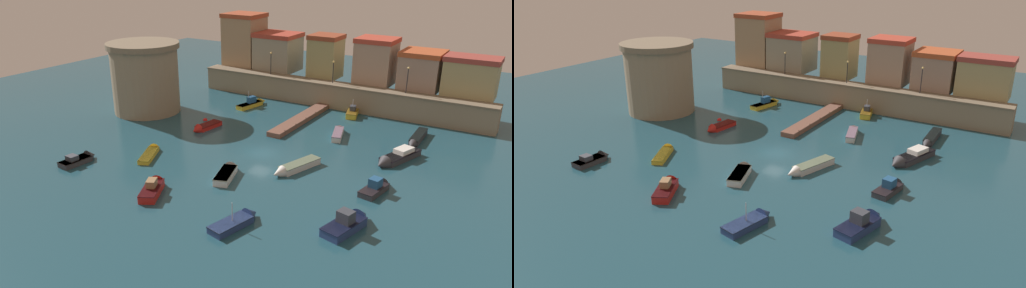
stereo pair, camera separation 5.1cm
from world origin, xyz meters
TOP-DOWN VIEW (x-y plane):
  - ground_plane at (0.00, 0.00)m, footprint 125.05×125.05m
  - quay_wall at (0.00, 22.15)m, footprint 46.97×2.93m
  - old_town_backdrop at (-2.71, 26.16)m, footprint 44.82×6.12m
  - fortress_tower at (-23.19, 5.18)m, footprint 10.62×10.62m
  - pier_dock at (-1.16, 13.00)m, footprint 1.96×15.68m
  - quay_lamp_0 at (-11.44, 22.15)m, footprint 0.32×0.32m
  - quay_lamp_1 at (-0.41, 22.15)m, footprint 0.32×0.32m
  - quay_lamp_2 at (10.92, 22.15)m, footprint 0.32×0.32m
  - moored_boat_0 at (-10.87, 15.80)m, footprint 2.52×6.07m
  - moored_boat_1 at (0.48, -7.47)m, footprint 3.21×5.64m
  - moored_boat_2 at (5.95, -2.60)m, footprint 3.35×6.84m
  - moored_boat_3 at (-10.80, -7.30)m, footprint 3.88×5.86m
  - moored_boat_4 at (15.11, 13.72)m, footprint 1.35×7.11m
  - moored_boat_5 at (-10.79, 3.01)m, footprint 2.05×5.09m
  - moored_boat_6 at (14.73, 5.90)m, footprint 3.93×7.42m
  - moored_boat_7 at (-3.71, -14.49)m, footprint 3.91×5.46m
  - moored_boat_8 at (15.69, -10.66)m, footprint 3.09×5.90m
  - moored_boat_9 at (4.05, 19.95)m, footprint 2.61×5.18m
  - moored_boat_10 at (-16.01, -13.40)m, footprint 1.91×4.54m
  - moored_boat_11 at (15.40, -2.43)m, footprint 2.28×4.94m
  - moored_boat_12 at (5.73, 10.46)m, footprint 2.70×5.73m
  - moored_boat_13 at (7.11, -15.27)m, footprint 2.73×5.51m
  - mooring_buoy_0 at (-13.03, 6.20)m, footprint 0.65×0.65m

SIDE VIEW (x-z plane):
  - ground_plane at x=0.00m, z-range 0.00..0.00m
  - mooring_buoy_0 at x=-13.03m, z-range -0.32..0.32m
  - moored_boat_3 at x=-10.80m, z-range -0.35..0.89m
  - moored_boat_5 at x=-10.79m, z-range -0.43..1.06m
  - pier_dock at x=-1.16m, z-range -0.03..0.67m
  - moored_boat_13 at x=7.11m, z-range -1.08..1.77m
  - moored_boat_10 at x=-16.01m, z-range -0.45..1.21m
  - moored_boat_2 at x=5.95m, z-range -0.29..1.10m
  - moored_boat_1 at x=0.48m, z-range -0.32..1.14m
  - moored_boat_12 at x=5.73m, z-range -0.12..0.96m
  - moored_boat_4 at x=15.11m, z-range -0.12..0.97m
  - moored_boat_11 at x=15.40m, z-range -0.54..1.43m
  - moored_boat_6 at x=14.73m, z-range -0.43..1.35m
  - moored_boat_0 at x=-10.87m, z-range -1.05..1.98m
  - moored_boat_9 at x=4.05m, z-range -0.96..1.95m
  - moored_boat_7 at x=-3.71m, z-range -0.44..1.46m
  - moored_boat_8 at x=15.69m, z-range -0.64..1.74m
  - quay_wall at x=0.00m, z-range 0.01..3.80m
  - fortress_tower at x=-23.19m, z-range 0.06..10.47m
  - quay_lamp_1 at x=-0.41m, z-range 4.36..7.79m
  - quay_lamp_0 at x=-11.44m, z-range 4.38..8.04m
  - quay_lamp_2 at x=10.92m, z-range 4.39..8.20m
  - old_town_backdrop at x=-2.71m, z-range 2.50..11.73m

